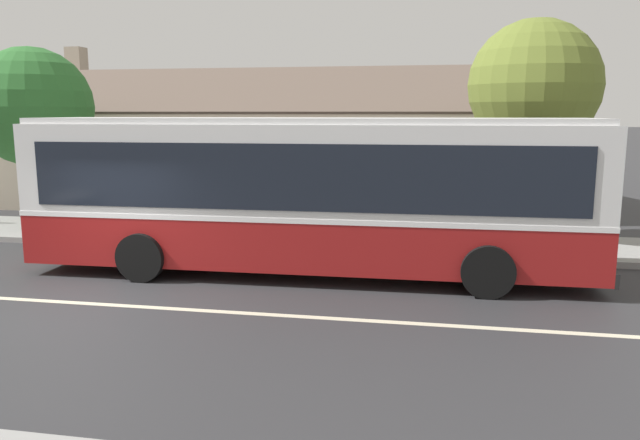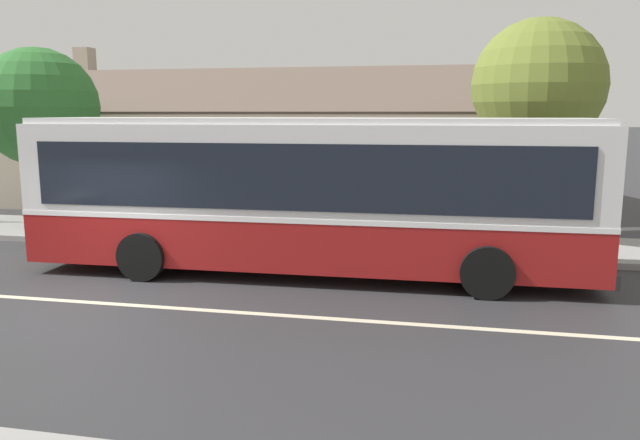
{
  "view_description": "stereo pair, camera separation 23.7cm",
  "coord_description": "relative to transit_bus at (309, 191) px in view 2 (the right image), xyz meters",
  "views": [
    {
      "loc": [
        6.24,
        -9.85,
        3.4
      ],
      "look_at": [
        3.91,
        2.54,
        1.22
      ],
      "focal_mm": 35.0,
      "sensor_mm": 36.0,
      "label": 1
    },
    {
      "loc": [
        6.47,
        -9.81,
        3.4
      ],
      "look_at": [
        3.91,
        2.54,
        1.22
      ],
      "focal_mm": 35.0,
      "sensor_mm": 36.0,
      "label": 2
    }
  ],
  "objects": [
    {
      "name": "ground_plane",
      "position": [
        -3.59,
        -2.9,
        -1.77
      ],
      "size": [
        300.0,
        300.0,
        0.0
      ],
      "primitive_type": "plane",
      "color": "#2D2D30"
    },
    {
      "name": "sidewalk_far",
      "position": [
        -3.59,
        3.1,
        -1.69
      ],
      "size": [
        60.0,
        3.0,
        0.15
      ],
      "primitive_type": "cube",
      "color": "gray",
      "rests_on": "ground"
    },
    {
      "name": "lane_divider_stripe",
      "position": [
        -3.59,
        -2.9,
        -1.76
      ],
      "size": [
        60.0,
        0.16,
        0.01
      ],
      "primitive_type": "cube",
      "color": "beige",
      "rests_on": "ground"
    },
    {
      "name": "community_building",
      "position": [
        -6.27,
        11.57,
        0.04
      ],
      "size": [
        24.61,
        10.13,
        6.18
      ],
      "color": "tan",
      "rests_on": "ground"
    },
    {
      "name": "transit_bus",
      "position": [
        0.0,
        0.0,
        0.0
      ],
      "size": [
        11.83,
        2.92,
        3.29
      ],
      "color": "maroon",
      "rests_on": "ground"
    },
    {
      "name": "bench_by_building",
      "position": [
        -8.06,
        2.93,
        -1.2
      ],
      "size": [
        1.62,
        0.51,
        0.94
      ],
      "color": "brown",
      "rests_on": "sidewalk_far"
    },
    {
      "name": "street_tree_primary",
      "position": [
        5.01,
        4.15,
        2.29
      ],
      "size": [
        3.32,
        3.32,
        5.74
      ],
      "color": "#4C3828",
      "rests_on": "ground"
    },
    {
      "name": "street_tree_secondary",
      "position": [
        -9.36,
        4.26,
        1.7
      ],
      "size": [
        3.53,
        3.53,
        5.33
      ],
      "color": "#4C3828",
      "rests_on": "ground"
    }
  ]
}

